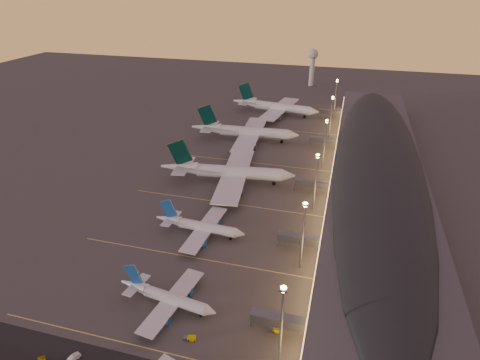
% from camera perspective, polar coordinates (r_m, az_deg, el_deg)
% --- Properties ---
extents(ground, '(700.00, 700.00, 0.00)m').
position_cam_1_polar(ground, '(149.94, -5.41, -9.87)').
color(ground, '#3E3C39').
extents(airliner_narrow_south, '(33.31, 30.00, 11.90)m').
position_cam_1_polar(airliner_narrow_south, '(128.12, -10.37, -16.08)').
color(airliner_narrow_south, silver).
rests_on(airliner_narrow_south, ground).
extents(airliner_narrow_north, '(36.91, 32.97, 13.19)m').
position_cam_1_polar(airliner_narrow_north, '(156.66, -5.77, -6.56)').
color(airliner_narrow_north, silver).
rests_on(airliner_narrow_north, ground).
extents(airliner_wide_near, '(65.76, 60.36, 21.04)m').
position_cam_1_polar(airliner_wide_near, '(193.39, -1.84, 1.17)').
color(airliner_wide_near, silver).
rests_on(airliner_wide_near, ground).
extents(airliner_wide_mid, '(66.23, 60.41, 21.19)m').
position_cam_1_polar(airliner_wide_mid, '(244.73, 0.63, 6.88)').
color(airliner_wide_mid, silver).
rests_on(airliner_wide_mid, ground).
extents(airliner_wide_far, '(65.12, 59.94, 20.86)m').
position_cam_1_polar(airliner_wide_far, '(295.46, 4.96, 10.34)').
color(airliner_wide_far, silver).
rests_on(airliner_wide_far, ground).
extents(terminal_building, '(56.35, 255.00, 17.46)m').
position_cam_1_polar(terminal_building, '(201.48, 18.83, 1.81)').
color(terminal_building, '#46474B').
rests_on(terminal_building, ground).
extents(light_masts, '(2.20, 217.20, 25.90)m').
position_cam_1_polar(light_masts, '(190.71, 11.56, 4.22)').
color(light_masts, gray).
rests_on(light_masts, ground).
extents(radar_tower, '(9.00, 9.00, 32.50)m').
position_cam_1_polar(radar_tower, '(379.09, 10.30, 16.30)').
color(radar_tower, silver).
rests_on(radar_tower, ground).
extents(lane_markings, '(90.00, 180.36, 0.00)m').
position_cam_1_polar(lane_markings, '(181.62, -1.03, -2.58)').
color(lane_markings, '#D8C659').
rests_on(lane_markings, ground).
extents(baggage_tug_a, '(3.68, 2.00, 1.04)m').
position_cam_1_polar(baggage_tug_a, '(119.78, -7.08, -21.41)').
color(baggage_tug_a, '#CCB203').
rests_on(baggage_tug_a, ground).
extents(baggage_tug_b, '(3.67, 1.79, 1.06)m').
position_cam_1_polar(baggage_tug_b, '(121.37, 5.09, -20.44)').
color(baggage_tug_b, '#CCB203').
rests_on(baggage_tug_b, ground).
extents(service_van_a, '(2.96, 4.73, 1.47)m').
position_cam_1_polar(service_van_a, '(122.36, -22.77, -22.43)').
color(service_van_a, silver).
rests_on(service_van_a, ground).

